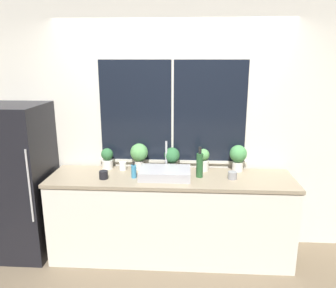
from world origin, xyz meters
TOP-DOWN VIEW (x-y plane):
  - ground_plane at (0.00, 0.00)m, footprint 14.00×14.00m
  - wall_back at (0.00, 0.67)m, footprint 8.00×0.09m
  - wall_left at (-2.20, 1.50)m, footprint 0.06×7.00m
  - counter at (0.00, 0.30)m, footprint 2.53×0.62m
  - refrigerator at (-1.62, 0.34)m, footprint 0.61×0.74m
  - sink at (-0.06, 0.28)m, footprint 0.52×0.40m
  - potted_plant_far_left at (-0.72, 0.53)m, footprint 0.13×0.13m
  - potted_plant_left at (-0.36, 0.53)m, footprint 0.19×0.19m
  - potted_plant_center at (0.00, 0.53)m, footprint 0.17×0.17m
  - potted_plant_right at (0.34, 0.53)m, footprint 0.13×0.13m
  - potted_plant_far_right at (0.71, 0.53)m, footprint 0.18×0.18m
  - soap_bottle at (-0.38, 0.25)m, footprint 0.05×0.05m
  - bottle_tall at (0.29, 0.31)m, footprint 0.07×0.07m
  - mug_grey at (0.63, 0.28)m, footprint 0.09×0.09m
  - mug_black at (-0.68, 0.20)m, footprint 0.09×0.09m
  - mug_white at (-0.54, 0.49)m, footprint 0.08×0.08m

SIDE VIEW (x-z plane):
  - ground_plane at x=0.00m, z-range 0.00..0.00m
  - counter at x=0.00m, z-range 0.00..0.91m
  - refrigerator at x=-1.62m, z-range 0.00..1.64m
  - mug_grey at x=0.63m, z-range 0.91..0.98m
  - mug_black at x=-0.68m, z-range 0.91..0.99m
  - mug_white at x=-0.54m, z-range 0.91..1.00m
  - sink at x=-0.06m, z-range 0.79..1.12m
  - soap_bottle at x=-0.38m, z-range 0.90..1.07m
  - potted_plant_far_left at x=-0.72m, z-range 0.91..1.14m
  - potted_plant_right at x=0.34m, z-range 0.92..1.16m
  - bottle_tall at x=0.29m, z-range 0.88..1.20m
  - potted_plant_center at x=0.00m, z-range 0.93..1.18m
  - potted_plant_far_right at x=0.71m, z-range 0.94..1.22m
  - potted_plant_left at x=-0.36m, z-range 0.94..1.23m
  - wall_left at x=-2.20m, z-range 0.00..2.70m
  - wall_back at x=0.00m, z-range 0.00..2.70m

